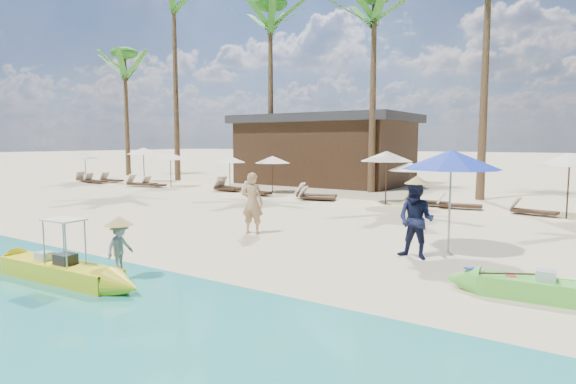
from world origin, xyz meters
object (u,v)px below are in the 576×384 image
Objects in this scene: green_canoe at (569,293)px; blue_umbrella at (451,160)px; yellow_canoe at (60,271)px; tourist at (252,203)px.

blue_umbrella is at bearing 131.12° from green_canoe.
yellow_canoe is at bearing -129.88° from blue_umbrella.
green_canoe is 8.32m from tourist.
tourist is (-8.06, 1.93, 0.70)m from green_canoe.
yellow_canoe is at bearing -158.43° from green_canoe.
tourist is 5.59m from blue_umbrella.
yellow_canoe is 5.86m from tourist.
yellow_canoe is 8.81m from blue_umbrella.
blue_umbrella reaches higher than yellow_canoe.
blue_umbrella reaches higher than green_canoe.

